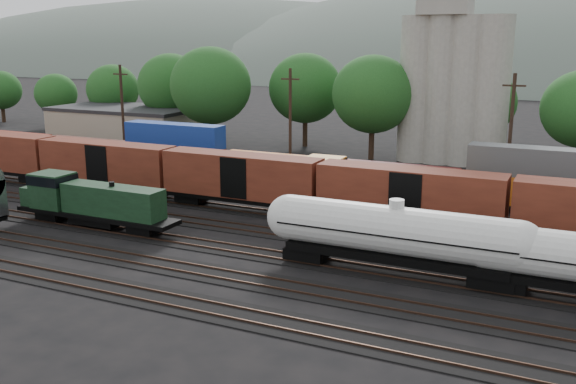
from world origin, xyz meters
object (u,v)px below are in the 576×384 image
at_px(orange_locomotive, 368,184).
at_px(grain_silo, 452,72).
at_px(tank_car_a, 396,233).
at_px(green_locomotive, 88,200).

height_order(orange_locomotive, grain_silo, grain_silo).
height_order(tank_car_a, grain_silo, grain_silo).
bearing_deg(green_locomotive, orange_locomotive, 38.03).
xyz_separation_m(orange_locomotive, grain_silo, (1.96, 26.00, 8.81)).
bearing_deg(orange_locomotive, grain_silo, 85.69).
bearing_deg(tank_car_a, grain_silo, 96.76).
relative_size(green_locomotive, grain_silo, 0.52).
distance_m(green_locomotive, grain_silo, 46.99).
bearing_deg(grain_silo, orange_locomotive, -94.31).
distance_m(green_locomotive, orange_locomotive, 24.35).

